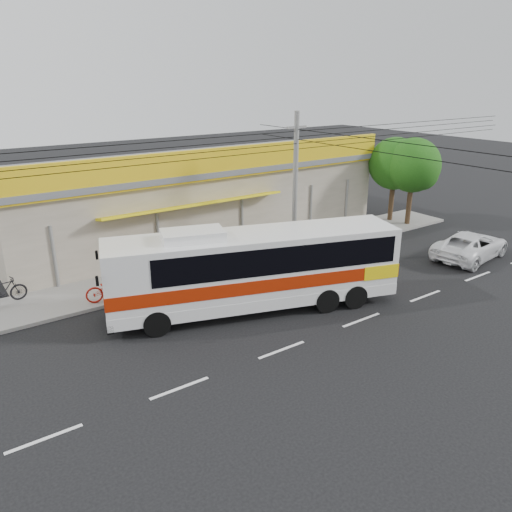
{
  "coord_description": "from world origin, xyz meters",
  "views": [
    {
      "loc": [
        -13.61,
        -14.62,
        9.1
      ],
      "look_at": [
        -1.95,
        2.0,
        1.78
      ],
      "focal_mm": 35.0,
      "sensor_mm": 36.0,
      "label": 1
    }
  ],
  "objects_px": {
    "coach_bus": "(259,265)",
    "tree_far": "(415,167)",
    "motorbike_red": "(111,288)",
    "white_car": "(471,245)",
    "utility_pole": "(296,139)",
    "motorbike_dark": "(4,291)",
    "tree_near": "(396,165)"
  },
  "relations": [
    {
      "from": "motorbike_dark",
      "to": "utility_pole",
      "type": "relative_size",
      "value": 0.05
    },
    {
      "from": "coach_bus",
      "to": "tree_far",
      "type": "bearing_deg",
      "value": 34.41
    },
    {
      "from": "motorbike_red",
      "to": "tree_near",
      "type": "bearing_deg",
      "value": -73.93
    },
    {
      "from": "motorbike_red",
      "to": "tree_far",
      "type": "bearing_deg",
      "value": -77.66
    },
    {
      "from": "tree_near",
      "to": "white_car",
      "type": "bearing_deg",
      "value": -106.81
    },
    {
      "from": "motorbike_red",
      "to": "tree_far",
      "type": "relative_size",
      "value": 0.38
    },
    {
      "from": "motorbike_dark",
      "to": "tree_far",
      "type": "bearing_deg",
      "value": -101.02
    },
    {
      "from": "motorbike_dark",
      "to": "utility_pole",
      "type": "bearing_deg",
      "value": -108.12
    },
    {
      "from": "white_car",
      "to": "tree_near",
      "type": "distance_m",
      "value": 8.06
    },
    {
      "from": "utility_pole",
      "to": "tree_near",
      "type": "distance_m",
      "value": 10.7
    },
    {
      "from": "white_car",
      "to": "tree_far",
      "type": "xyz_separation_m",
      "value": [
        2.35,
        5.87,
        3.08
      ]
    },
    {
      "from": "coach_bus",
      "to": "motorbike_red",
      "type": "relative_size",
      "value": 5.66
    },
    {
      "from": "coach_bus",
      "to": "utility_pole",
      "type": "relative_size",
      "value": 0.35
    },
    {
      "from": "coach_bus",
      "to": "tree_far",
      "type": "height_order",
      "value": "tree_far"
    },
    {
      "from": "motorbike_red",
      "to": "motorbike_dark",
      "type": "height_order",
      "value": "motorbike_dark"
    },
    {
      "from": "coach_bus",
      "to": "white_car",
      "type": "xyz_separation_m",
      "value": [
        12.71,
        -1.43,
        -1.24
      ]
    },
    {
      "from": "white_car",
      "to": "motorbike_dark",
      "type": "bearing_deg",
      "value": 62.32
    },
    {
      "from": "motorbike_red",
      "to": "motorbike_dark",
      "type": "distance_m",
      "value": 4.38
    },
    {
      "from": "motorbike_red",
      "to": "tree_near",
      "type": "height_order",
      "value": "tree_near"
    },
    {
      "from": "motorbike_dark",
      "to": "motorbike_red",
      "type": "bearing_deg",
      "value": -127.2
    },
    {
      "from": "motorbike_dark",
      "to": "tree_near",
      "type": "bearing_deg",
      "value": -97.94
    },
    {
      "from": "coach_bus",
      "to": "motorbike_red",
      "type": "distance_m",
      "value": 6.37
    },
    {
      "from": "utility_pole",
      "to": "tree_far",
      "type": "bearing_deg",
      "value": 4.97
    },
    {
      "from": "motorbike_red",
      "to": "utility_pole",
      "type": "xyz_separation_m",
      "value": [
        9.52,
        -0.46,
        5.55
      ]
    },
    {
      "from": "coach_bus",
      "to": "white_car",
      "type": "bearing_deg",
      "value": 11.59
    },
    {
      "from": "motorbike_red",
      "to": "motorbike_dark",
      "type": "xyz_separation_m",
      "value": [
        -3.78,
        2.22,
        0.0
      ]
    },
    {
      "from": "coach_bus",
      "to": "utility_pole",
      "type": "xyz_separation_m",
      "value": [
        4.71,
        3.54,
        4.32
      ]
    },
    {
      "from": "white_car",
      "to": "utility_pole",
      "type": "xyz_separation_m",
      "value": [
        -8.01,
        4.96,
        5.55
      ]
    },
    {
      "from": "motorbike_dark",
      "to": "tree_far",
      "type": "height_order",
      "value": "tree_far"
    },
    {
      "from": "utility_pole",
      "to": "coach_bus",
      "type": "bearing_deg",
      "value": -143.08
    },
    {
      "from": "coach_bus",
      "to": "tree_near",
      "type": "xyz_separation_m",
      "value": [
        14.87,
        5.72,
        1.79
      ]
    },
    {
      "from": "utility_pole",
      "to": "tree_far",
      "type": "height_order",
      "value": "utility_pole"
    }
  ]
}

